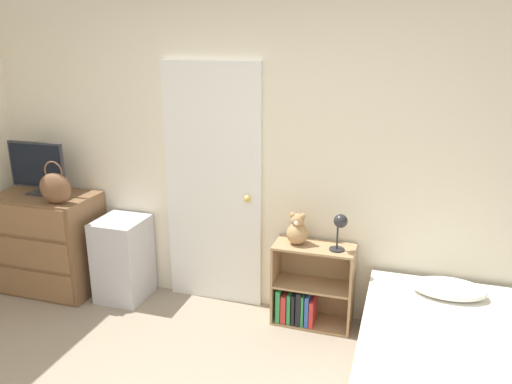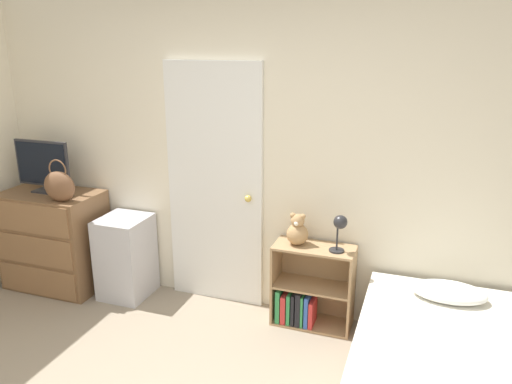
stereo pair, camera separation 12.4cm
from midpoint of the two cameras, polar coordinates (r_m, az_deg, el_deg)
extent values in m
cube|color=beige|center=(3.95, -1.50, 4.13)|extent=(10.00, 0.06, 2.55)
cube|color=white|center=(4.08, -5.79, 0.53)|extent=(0.82, 0.04, 2.01)
sphere|color=gold|center=(3.95, -1.85, -0.78)|extent=(0.06, 0.06, 0.06)
cube|color=brown|center=(4.82, -23.18, -5.30)|extent=(0.86, 0.51, 0.88)
cube|color=#89613E|center=(4.76, -24.80, -9.62)|extent=(0.79, 0.01, 0.26)
cube|color=#89613E|center=(4.64, -25.24, -6.41)|extent=(0.79, 0.01, 0.26)
cube|color=#89613E|center=(4.54, -25.70, -3.06)|extent=(0.79, 0.01, 0.26)
cube|color=#2D2D33|center=(4.74, -24.10, -0.07)|extent=(0.19, 0.16, 0.01)
cylinder|color=#2D2D33|center=(4.73, -24.14, 0.24)|extent=(0.04, 0.04, 0.04)
cube|color=#2D2D33|center=(4.68, -24.46, 2.82)|extent=(0.54, 0.02, 0.40)
cube|color=black|center=(4.67, -24.58, 2.78)|extent=(0.50, 0.01, 0.36)
ellipsoid|color=brown|center=(4.36, -22.72, 0.37)|extent=(0.29, 0.13, 0.26)
torus|color=brown|center=(4.33, -22.93, 2.18)|extent=(0.17, 0.01, 0.17)
cube|color=silver|center=(4.48, -15.72, -7.35)|extent=(0.39, 0.42, 0.71)
cube|color=tan|center=(4.02, 1.40, -9.98)|extent=(0.02, 0.28, 0.66)
cube|color=tan|center=(3.92, 9.99, -11.02)|extent=(0.02, 0.28, 0.66)
cube|color=tan|center=(4.12, 5.50, -14.47)|extent=(0.58, 0.28, 0.02)
cube|color=tan|center=(3.96, 5.63, -10.52)|extent=(0.58, 0.28, 0.02)
cube|color=tan|center=(3.82, 5.77, -6.27)|extent=(0.58, 0.28, 0.02)
cube|color=tan|center=(4.08, 6.04, -9.66)|extent=(0.62, 0.01, 0.66)
cube|color=#338C4C|center=(4.08, 1.99, -12.36)|extent=(0.03, 0.23, 0.27)
cube|color=red|center=(4.06, 2.54, -12.81)|extent=(0.04, 0.19, 0.23)
cube|color=#338C4C|center=(4.04, 3.07, -12.90)|extent=(0.03, 0.16, 0.25)
cube|color=black|center=(4.05, 3.65, -12.77)|extent=(0.02, 0.21, 0.26)
cube|color=black|center=(4.04, 4.26, -12.66)|extent=(0.04, 0.22, 0.28)
cube|color=#338C4C|center=(4.04, 4.69, -12.90)|extent=(0.02, 0.21, 0.26)
cube|color=#3359B2|center=(4.01, 5.09, -13.12)|extent=(0.03, 0.16, 0.26)
cube|color=red|center=(4.02, 5.62, -13.36)|extent=(0.03, 0.18, 0.22)
sphere|color=tan|center=(3.82, 3.81, -4.78)|extent=(0.17, 0.17, 0.17)
sphere|color=tan|center=(3.78, 3.84, -3.24)|extent=(0.10, 0.10, 0.10)
sphere|color=silver|center=(3.74, 3.68, -3.57)|extent=(0.04, 0.04, 0.04)
sphere|color=tan|center=(3.77, 3.29, -2.63)|extent=(0.04, 0.04, 0.04)
sphere|color=tan|center=(3.76, 4.43, -2.75)|extent=(0.04, 0.04, 0.04)
cylinder|color=#262628|center=(3.77, 8.28, -6.50)|extent=(0.11, 0.11, 0.01)
cylinder|color=#262628|center=(3.73, 8.34, -5.04)|extent=(0.01, 0.01, 0.19)
sphere|color=#262628|center=(3.66, 8.70, -3.30)|extent=(0.10, 0.10, 0.10)
cube|color=silver|center=(3.21, 20.33, -19.63)|extent=(1.07, 1.92, 0.35)
ellipsoid|color=white|center=(3.71, 20.28, -10.34)|extent=(0.50, 0.28, 0.12)
camera|label=1|loc=(0.06, -90.96, -0.29)|focal=35.00mm
camera|label=2|loc=(0.06, 89.04, 0.29)|focal=35.00mm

